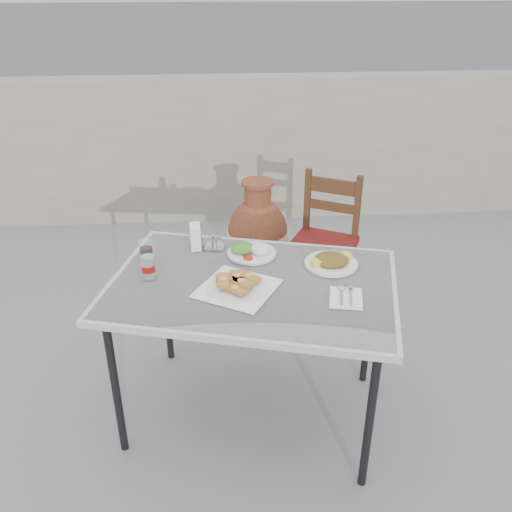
{
  "coord_description": "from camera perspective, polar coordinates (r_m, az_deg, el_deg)",
  "views": [
    {
      "loc": [
        0.01,
        -2.0,
        1.95
      ],
      "look_at": [
        0.18,
        0.07,
        0.85
      ],
      "focal_mm": 38.0,
      "sensor_mm": 36.0,
      "label": 1
    }
  ],
  "objects": [
    {
      "name": "pide_plate",
      "position": [
        2.29,
        -1.98,
        -2.85
      ],
      "size": [
        0.41,
        0.41,
        0.06
      ],
      "rotation": [
        0.0,
        0.0,
        -0.53
      ],
      "color": "white",
      "rests_on": "cafe_table"
    },
    {
      "name": "soda_can",
      "position": [
        2.4,
        -11.26,
        -1.14
      ],
      "size": [
        0.06,
        0.06,
        0.11
      ],
      "color": "silver",
      "rests_on": "cafe_table"
    },
    {
      "name": "chair",
      "position": [
        3.42,
        7.18,
        1.55
      ],
      "size": [
        0.51,
        0.51,
        0.86
      ],
      "rotation": [
        0.0,
        0.0,
        -0.49
      ],
      "color": "#351D0E",
      "rests_on": "ground"
    },
    {
      "name": "cutlery_napkin",
      "position": [
        2.28,
        9.4,
        -4.16
      ],
      "size": [
        0.17,
        0.2,
        0.01
      ],
      "rotation": [
        0.0,
        0.0,
        -0.22
      ],
      "color": "white",
      "rests_on": "cafe_table"
    },
    {
      "name": "napkin_holder",
      "position": [
        2.63,
        -6.38,
        2.03
      ],
      "size": [
        0.07,
        0.1,
        0.12
      ],
      "rotation": [
        0.0,
        0.0,
        0.06
      ],
      "color": "white",
      "rests_on": "cafe_table"
    },
    {
      "name": "salad_chopped_plate",
      "position": [
        2.5,
        7.93,
        -0.54
      ],
      "size": [
        0.24,
        0.24,
        0.05
      ],
      "color": "white",
      "rests_on": "cafe_table"
    },
    {
      "name": "cafe_table",
      "position": [
        2.38,
        -0.36,
        -3.76
      ],
      "size": [
        1.41,
        1.13,
        0.75
      ],
      "rotation": [
        0.0,
        0.0,
        -0.26
      ],
      "color": "black",
      "rests_on": "ground"
    },
    {
      "name": "cola_glass",
      "position": [
        2.58,
        -11.48,
        0.56
      ],
      "size": [
        0.06,
        0.06,
        0.09
      ],
      "color": "white",
      "rests_on": "cafe_table"
    },
    {
      "name": "back_wall",
      "position": [
        4.7,
        -4.62,
        11.09
      ],
      "size": [
        6.0,
        0.25,
        1.2
      ],
      "primitive_type": "cube",
      "color": "gray",
      "rests_on": "ground"
    },
    {
      "name": "condiment_caddy",
      "position": [
        2.63,
        -4.38,
        1.28
      ],
      "size": [
        0.1,
        0.09,
        0.07
      ],
      "rotation": [
        0.0,
        0.0,
        -0.16
      ],
      "color": "silver",
      "rests_on": "cafe_table"
    },
    {
      "name": "ground",
      "position": [
        2.8,
        -3.67,
        -16.41
      ],
      "size": [
        80.0,
        80.0,
        0.0
      ],
      "primitive_type": "plane",
      "color": "slate",
      "rests_on": "ground"
    },
    {
      "name": "salad_rice_plate",
      "position": [
        2.57,
        -0.52,
        0.59
      ],
      "size": [
        0.23,
        0.23,
        0.06
      ],
      "color": "white",
      "rests_on": "cafe_table"
    },
    {
      "name": "terracotta_urn",
      "position": [
        3.71,
        0.17,
        2.19
      ],
      "size": [
        0.42,
        0.42,
        0.73
      ],
      "color": "brown",
      "rests_on": "ground"
    }
  ]
}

